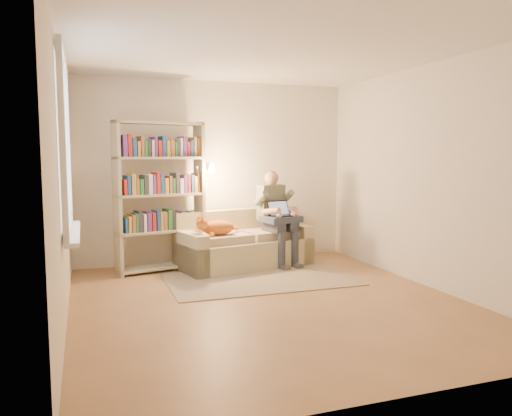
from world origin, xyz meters
name	(u,v)px	position (x,y,z in m)	size (l,w,h in m)	color
floor	(269,302)	(0.00, 0.00, 0.00)	(4.50, 4.50, 0.00)	olive
ceiling	(269,50)	(0.00, 0.00, 2.60)	(4.00, 4.50, 0.02)	white
wall_left	(61,182)	(-2.00, 0.00, 1.30)	(0.02, 4.50, 2.60)	silver
wall_right	(430,176)	(2.00, 0.00, 1.30)	(0.02, 4.50, 2.60)	silver
wall_back	(215,172)	(0.00, 2.25, 1.30)	(4.00, 0.02, 2.60)	silver
wall_front	(400,195)	(0.00, -2.25, 1.30)	(4.00, 0.02, 2.60)	silver
window	(68,173)	(-1.95, 0.20, 1.38)	(0.12, 1.52, 1.69)	white
sofa	(243,246)	(0.27, 1.74, 0.28)	(1.95, 1.18, 0.77)	#C1B788
person	(276,212)	(0.74, 1.69, 0.74)	(0.47, 0.64, 1.32)	slate
cat	(218,227)	(-0.14, 1.53, 0.60)	(0.64, 0.33, 0.24)	orange
blanket	(278,219)	(0.73, 1.56, 0.67)	(0.49, 0.40, 0.08)	#2B364B
laptop	(278,212)	(0.73, 1.57, 0.76)	(0.38, 0.34, 0.27)	black
bookshelf	(160,189)	(-0.85, 1.83, 1.10)	(1.36, 0.54, 2.00)	#B9B18C
rug	(260,279)	(0.23, 0.91, 0.01)	(2.28, 1.35, 0.01)	gray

